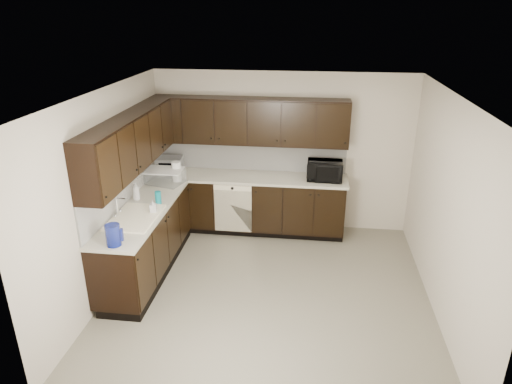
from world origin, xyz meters
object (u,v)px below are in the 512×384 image
microwave (325,171)px  blue_pitcher (113,235)px  storage_bin (165,177)px  toaster_oven (170,165)px  sink (135,223)px

microwave → blue_pitcher: size_ratio=2.14×
storage_bin → blue_pitcher: size_ratio=2.08×
toaster_oven → blue_pitcher: 2.39m
toaster_oven → blue_pitcher: bearing=-92.7°
sink → blue_pitcher: 0.71m
blue_pitcher → sink: bearing=81.7°
microwave → toaster_oven: (-2.42, 0.02, -0.02)m
microwave → toaster_oven: microwave is taller
microwave → toaster_oven: 2.42m
microwave → storage_bin: microwave is taller
blue_pitcher → microwave: bearing=34.4°
microwave → storage_bin: bearing=-168.3°
blue_pitcher → storage_bin: bearing=79.9°
microwave → blue_pitcher: bearing=-133.3°
toaster_oven → storage_bin: bearing=-87.3°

